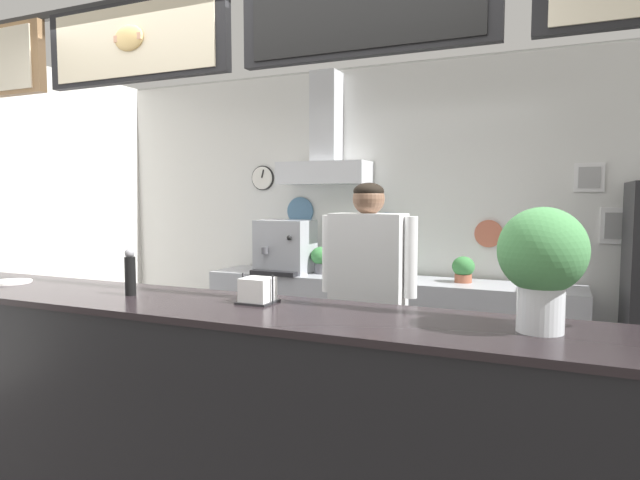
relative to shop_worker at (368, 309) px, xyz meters
The scene contains 13 objects.
back_wall_assembly 1.62m from the shop_worker, 104.23° to the left, with size 5.78×2.64×2.75m.
service_counter 1.22m from the shop_worker, 107.47° to the right, with size 4.65×0.62×1.10m.
back_prep_counter 1.33m from the shop_worker, 102.94° to the left, with size 3.14×0.53×0.90m.
shop_worker is the anchor object (origin of this frame).
espresso_machine 1.70m from the shop_worker, 135.02° to the left, with size 0.47×0.46×0.47m.
potted_basil 1.31m from the shop_worker, 73.25° to the left, with size 0.18×0.18×0.21m.
potted_rosemary 1.23m from the shop_worker, 102.31° to the left, with size 0.22×0.22×0.24m.
potted_sage 1.52m from the shop_worker, 124.69° to the left, with size 0.18×0.18×0.24m.
potted_thyme 1.32m from the shop_worker, 115.95° to the left, with size 0.15×0.15×0.21m.
pepper_grinder 1.43m from the shop_worker, 127.67° to the right, with size 0.05×0.05×0.23m.
condiment_plate 2.06m from the shop_worker, 148.23° to the right, with size 0.22×0.22×0.01m.
basil_vase 1.54m from the shop_worker, 46.76° to the right, with size 0.31×0.31×0.45m.
napkin_holder 1.07m from the shop_worker, 100.23° to the right, with size 0.16×0.16×0.13m.
Camera 1 is at (1.41, -2.38, 1.58)m, focal length 30.42 mm.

